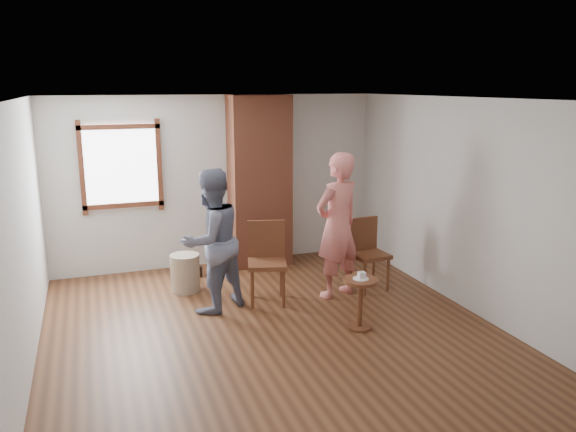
{
  "coord_description": "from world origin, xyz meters",
  "views": [
    {
      "loc": [
        -1.83,
        -5.59,
        2.75
      ],
      "look_at": [
        0.45,
        0.8,
        1.15
      ],
      "focal_mm": 35.0,
      "sensor_mm": 36.0,
      "label": 1
    }
  ],
  "objects_px": {
    "dining_chair_right": "(367,249)",
    "side_table": "(360,295)",
    "stoneware_crock": "(185,273)",
    "person_pink": "(337,226)",
    "dining_chair_left": "(267,257)",
    "man": "(211,241)"
  },
  "relations": [
    {
      "from": "stoneware_crock",
      "to": "dining_chair_right",
      "type": "height_order",
      "value": "dining_chair_right"
    },
    {
      "from": "side_table",
      "to": "person_pink",
      "type": "xyz_separation_m",
      "value": [
        0.18,
        1.05,
        0.55
      ]
    },
    {
      "from": "dining_chair_right",
      "to": "man",
      "type": "relative_size",
      "value": 0.55
    },
    {
      "from": "man",
      "to": "person_pink",
      "type": "distance_m",
      "value": 1.65
    },
    {
      "from": "man",
      "to": "side_table",
      "type": "bearing_deg",
      "value": 114.94
    },
    {
      "from": "stoneware_crock",
      "to": "dining_chair_right",
      "type": "xyz_separation_m",
      "value": [
        2.38,
        -0.7,
        0.29
      ]
    },
    {
      "from": "side_table",
      "to": "dining_chair_right",
      "type": "bearing_deg",
      "value": 59.68
    },
    {
      "from": "stoneware_crock",
      "to": "dining_chair_right",
      "type": "distance_m",
      "value": 2.5
    },
    {
      "from": "stoneware_crock",
      "to": "man",
      "type": "xyz_separation_m",
      "value": [
        0.22,
        -0.77,
        0.63
      ]
    },
    {
      "from": "dining_chair_right",
      "to": "man",
      "type": "xyz_separation_m",
      "value": [
        -2.17,
        -0.07,
        0.34
      ]
    },
    {
      "from": "dining_chair_left",
      "to": "person_pink",
      "type": "height_order",
      "value": "person_pink"
    },
    {
      "from": "dining_chair_left",
      "to": "stoneware_crock",
      "type": "bearing_deg",
      "value": 159.44
    },
    {
      "from": "stoneware_crock",
      "to": "person_pink",
      "type": "xyz_separation_m",
      "value": [
        1.86,
        -0.84,
        0.7
      ]
    },
    {
      "from": "person_pink",
      "to": "man",
      "type": "bearing_deg",
      "value": -22.56
    },
    {
      "from": "side_table",
      "to": "man",
      "type": "bearing_deg",
      "value": 142.6
    },
    {
      "from": "stoneware_crock",
      "to": "person_pink",
      "type": "distance_m",
      "value": 2.16
    },
    {
      "from": "dining_chair_right",
      "to": "dining_chair_left",
      "type": "bearing_deg",
      "value": 175.05
    },
    {
      "from": "side_table",
      "to": "dining_chair_left",
      "type": "bearing_deg",
      "value": 121.2
    },
    {
      "from": "man",
      "to": "stoneware_crock",
      "type": "bearing_deg",
      "value": -101.98
    },
    {
      "from": "stoneware_crock",
      "to": "dining_chair_left",
      "type": "distance_m",
      "value": 1.21
    },
    {
      "from": "dining_chair_right",
      "to": "side_table",
      "type": "xyz_separation_m",
      "value": [
        -0.7,
        -1.2,
        -0.14
      ]
    },
    {
      "from": "side_table",
      "to": "person_pink",
      "type": "relative_size",
      "value": 0.31
    }
  ]
}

